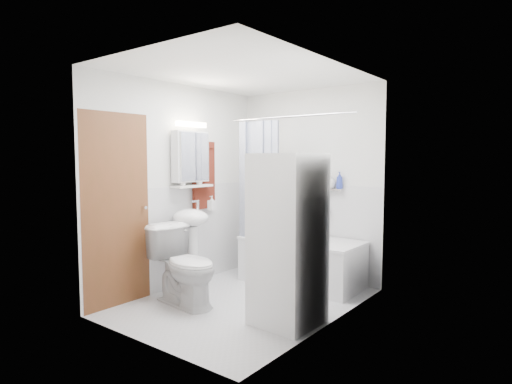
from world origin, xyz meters
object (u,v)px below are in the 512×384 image
Objects in this scene: washer_dryer at (287,239)px; bathtub at (301,259)px; sink at (191,230)px; toilet at (185,266)px.

bathtub is at bearing 117.97° from washer_dryer.
bathtub is 1.34m from washer_dryer.
sink reaches higher than bathtub.
sink is 0.57m from toilet.
washer_dryer reaches higher than sink.
toilet reaches higher than bathtub.
bathtub is 1.38m from sink.
sink is 0.66× the size of washer_dryer.
toilet is (-1.13, -0.23, -0.38)m from washer_dryer.
sink is at bearing 176.11° from washer_dryer.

